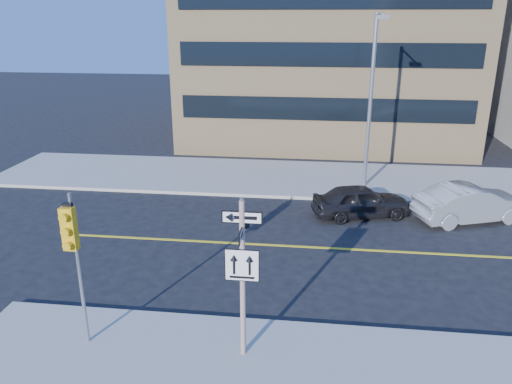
# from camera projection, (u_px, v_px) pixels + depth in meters

# --- Properties ---
(ground) EXTENTS (120.00, 120.00, 0.00)m
(ground) POSITION_uv_depth(u_px,v_px,m) (256.00, 303.00, 14.66)
(ground) COLOR black
(ground) RESTS_ON ground
(sign_pole) EXTENTS (0.92, 0.92, 4.06)m
(sign_pole) POSITION_uv_depth(u_px,v_px,m) (242.00, 270.00, 11.49)
(sign_pole) COLOR silver
(sign_pole) RESTS_ON near_sidewalk
(traffic_signal) EXTENTS (0.32, 0.45, 4.00)m
(traffic_signal) POSITION_uv_depth(u_px,v_px,m) (72.00, 241.00, 11.62)
(traffic_signal) COLOR gray
(traffic_signal) RESTS_ON near_sidewalk
(parked_car_a) EXTENTS (2.67, 4.32, 1.37)m
(parked_car_a) POSITION_uv_depth(u_px,v_px,m) (361.00, 201.00, 20.83)
(parked_car_a) COLOR black
(parked_car_a) RESTS_ON ground
(parked_car_b) EXTENTS (3.09, 4.91, 1.53)m
(parked_car_b) POSITION_uv_depth(u_px,v_px,m) (471.00, 203.00, 20.36)
(parked_car_b) COLOR gray
(parked_car_b) RESTS_ON ground
(streetlight_a) EXTENTS (0.55, 2.25, 8.00)m
(streetlight_a) POSITION_uv_depth(u_px,v_px,m) (372.00, 91.00, 22.69)
(streetlight_a) COLOR gray
(streetlight_a) RESTS_ON far_sidewalk
(building_brick) EXTENTS (18.00, 18.00, 18.00)m
(building_brick) POSITION_uv_depth(u_px,v_px,m) (328.00, 1.00, 34.85)
(building_brick) COLOR tan
(building_brick) RESTS_ON ground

